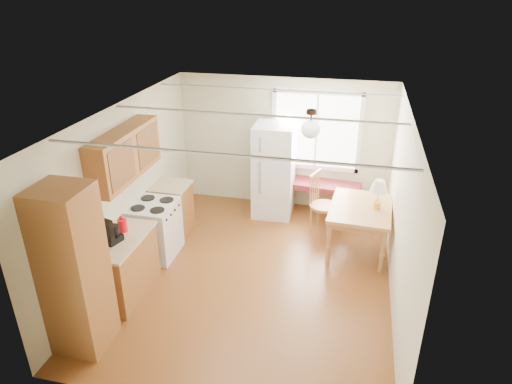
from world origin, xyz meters
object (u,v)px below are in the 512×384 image
(refrigerator, at_px, (274,171))
(bench, at_px, (323,186))
(chair, at_px, (319,198))
(dining_table, at_px, (360,212))

(refrigerator, distance_m, bench, 0.97)
(refrigerator, xyz_separation_m, bench, (0.90, 0.19, -0.31))
(refrigerator, bearing_deg, chair, -27.71)
(bench, bearing_deg, chair, -84.37)
(dining_table, distance_m, chair, 0.89)
(bench, height_order, dining_table, dining_table)
(chair, bearing_deg, dining_table, -17.57)
(refrigerator, relative_size, bench, 1.23)
(refrigerator, xyz_separation_m, chair, (0.89, -0.44, -0.26))
(refrigerator, distance_m, dining_table, 1.88)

